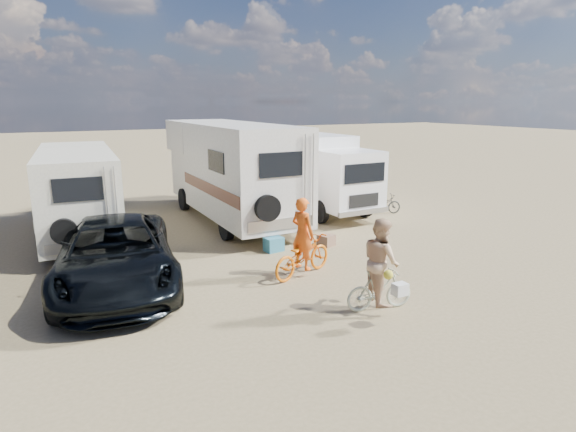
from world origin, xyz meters
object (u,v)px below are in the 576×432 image
rider_woman (381,269)px  rv_main (231,173)px  box_truck (318,173)px  bike_man (302,256)px  rider_man (302,240)px  bike_woman (380,290)px  cooler (274,244)px  bike_parked (382,204)px  crate (326,240)px  dark_suv (116,255)px  rv_left (79,194)px

rider_woman → rv_main: bearing=11.0°
box_truck → bike_man: box_truck is taller
rv_main → rider_man: (-0.59, -6.48, -0.87)m
rv_main → bike_man: bearing=-94.8°
bike_man → rider_man: rider_man is taller
bike_woman → cooler: (-0.18, 4.79, -0.24)m
rv_main → rider_man: rv_main is taller
bike_parked → cooler: bike_parked is taller
box_truck → bike_parked: box_truck is taller
rv_main → bike_parked: 6.15m
cooler → crate: bearing=-16.0°
dark_suv → bike_woman: bearing=-31.3°
bike_woman → bike_parked: (5.83, 7.16, -0.05)m
rv_main → rider_woman: 9.13m
cooler → crate: 1.72m
rv_main → bike_man: rv_main is taller
box_truck → crate: 5.16m
rider_man → rider_woman: bearing=170.2°
rv_left → crate: bearing=-31.2°
rv_main → crate: size_ratio=19.31×
crate → rv_main: bearing=106.6°
rv_main → rider_man: 6.56m
rv_main → box_truck: (3.69, -0.17, -0.27)m
bike_woman → rv_left: bearing=41.1°
bike_woman → bike_parked: bearing=-27.2°
box_truck → dark_suv: box_truck is taller
dark_suv → bike_parked: size_ratio=3.85×
bike_woman → box_truck: bearing=-11.4°
bike_woman → cooler: 4.80m
box_truck → bike_woman: bearing=-114.0°
rv_main → crate: 5.04m
rider_man → rider_woman: size_ratio=1.01×
rv_main → cooler: bearing=-94.1°
rv_main → bike_man: (-0.59, -6.48, -1.28)m
bike_parked → dark_suv: bearing=124.1°
bike_woman → cooler: bearing=14.1°
dark_suv → crate: 6.35m
bike_woman → cooler: size_ratio=2.82×
rv_main → crate: bearing=-73.0°
crate → box_truck: bearing=62.0°
dark_suv → crate: size_ratio=13.44×
box_truck → rider_man: (-4.28, -6.31, -0.61)m
rider_woman → bike_parked: rider_woman is taller
rv_left → rider_woman: size_ratio=3.80×
rv_left → box_truck: (8.97, -0.25, 0.11)m
bike_man → box_truck: bearing=-53.2°
bike_man → crate: bike_man is taller
rv_left → cooler: size_ratio=13.22×
rider_man → rv_main: bearing=-24.2°
rider_woman → bike_parked: (5.83, 7.16, -0.53)m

